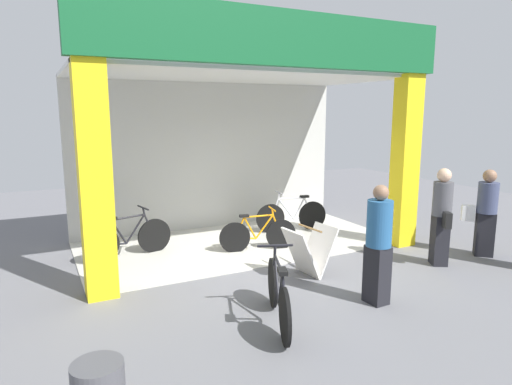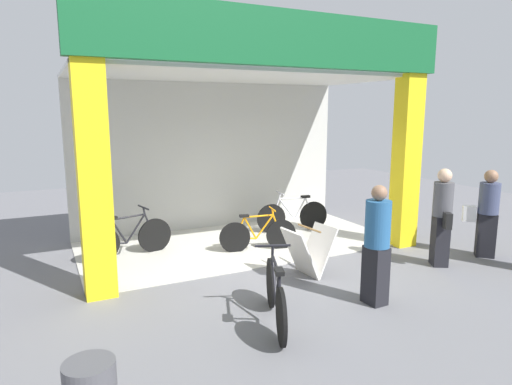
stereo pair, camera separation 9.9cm
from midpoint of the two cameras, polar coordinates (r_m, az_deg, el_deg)
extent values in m
plane|color=slate|center=(7.72, 2.83, -9.32)|extent=(20.13, 20.13, 0.00)
cube|color=beige|center=(8.99, -1.78, -6.40)|extent=(6.06, 2.99, 0.02)
cube|color=#B7B7B2|center=(10.04, -5.34, 4.77)|extent=(6.06, 0.12, 3.27)
cube|color=yellow|center=(6.48, -19.47, 1.22)|extent=(0.42, 0.36, 3.27)
cube|color=yellow|center=(9.04, 18.83, 3.66)|extent=(0.42, 0.36, 3.27)
cube|color=#14592D|center=(7.23, 3.71, 19.00)|extent=(6.26, 0.20, 0.84)
cube|color=silver|center=(8.64, -1.90, 14.59)|extent=(6.06, 2.99, 0.06)
cylinder|color=black|center=(8.22, -18.72, -6.32)|extent=(0.63, 0.16, 0.64)
cylinder|color=black|center=(8.56, -12.42, -5.36)|extent=(0.63, 0.16, 0.64)
cylinder|color=black|center=(8.29, -17.18, -6.25)|extent=(0.43, 0.12, 0.08)
cylinder|color=black|center=(8.27, -16.67, -4.78)|extent=(0.28, 0.09, 0.48)
cylinder|color=black|center=(8.37, -14.71, -4.44)|extent=(0.39, 0.11, 0.50)
cylinder|color=black|center=(8.27, -15.58, -3.01)|extent=(0.61, 0.15, 0.05)
cylinder|color=black|center=(8.20, -18.08, -4.82)|extent=(0.21, 0.07, 0.43)
cylinder|color=black|center=(8.46, -13.08, -4.05)|extent=(0.19, 0.07, 0.44)
cylinder|color=black|center=(8.37, -13.72, -2.27)|extent=(0.06, 0.04, 0.13)
cylinder|color=black|center=(8.35, -13.80, -1.85)|extent=(0.12, 0.44, 0.03)
cube|color=black|center=(8.17, -17.58, -3.13)|extent=(0.21, 0.13, 0.05)
cylinder|color=black|center=(8.33, -2.36, -5.76)|extent=(0.57, 0.16, 0.58)
cylinder|color=black|center=(8.55, 3.55, -5.35)|extent=(0.57, 0.16, 0.58)
cylinder|color=orange|center=(8.38, -0.94, -5.81)|extent=(0.39, 0.11, 0.07)
cylinder|color=orange|center=(8.35, -0.41, -4.53)|extent=(0.25, 0.08, 0.44)
cylinder|color=orange|center=(8.41, 1.44, -4.36)|extent=(0.35, 0.11, 0.45)
cylinder|color=orange|center=(8.33, 0.70, -3.02)|extent=(0.55, 0.15, 0.05)
cylinder|color=orange|center=(8.30, -1.71, -4.47)|extent=(0.19, 0.07, 0.39)
cylinder|color=orange|center=(8.47, 2.99, -4.12)|extent=(0.18, 0.07, 0.40)
cylinder|color=orange|center=(8.39, 2.48, -2.48)|extent=(0.05, 0.04, 0.12)
cylinder|color=orange|center=(8.37, 2.42, -2.09)|extent=(0.11, 0.40, 0.03)
cube|color=black|center=(8.26, -1.17, -2.99)|extent=(0.19, 0.12, 0.04)
cylinder|color=black|center=(10.01, 7.58, -2.94)|extent=(0.63, 0.14, 0.63)
cylinder|color=black|center=(9.65, 2.26, -3.35)|extent=(0.63, 0.14, 0.63)
cylinder|color=silver|center=(9.92, 6.36, -3.17)|extent=(0.43, 0.10, 0.08)
cylinder|color=silver|center=(9.84, 5.91, -2.04)|extent=(0.28, 0.08, 0.48)
cylinder|color=silver|center=(9.73, 4.26, -2.11)|extent=(0.39, 0.10, 0.50)
cylinder|color=silver|center=(9.73, 4.95, -0.74)|extent=(0.61, 0.13, 0.05)
cylinder|color=silver|center=(9.92, 7.04, -1.83)|extent=(0.21, 0.07, 0.43)
cylinder|color=silver|center=(9.63, 2.82, -2.07)|extent=(0.19, 0.06, 0.44)
cylinder|color=silver|center=(9.61, 3.33, -0.42)|extent=(0.06, 0.04, 0.13)
cylinder|color=silver|center=(9.60, 3.39, -0.05)|extent=(0.10, 0.44, 0.03)
cube|color=black|center=(9.84, 6.60, -0.52)|extent=(0.21, 0.13, 0.05)
cylinder|color=black|center=(5.19, 3.80, -15.50)|extent=(0.28, 0.63, 0.66)
cylinder|color=black|center=(6.12, 2.33, -11.39)|extent=(0.28, 0.63, 0.66)
cylinder|color=black|center=(5.42, 3.41, -14.65)|extent=(0.19, 0.43, 0.09)
cylinder|color=black|center=(5.42, 3.29, -12.18)|extent=(0.14, 0.28, 0.50)
cylinder|color=black|center=(5.70, 2.83, -10.91)|extent=(0.18, 0.39, 0.52)
cylinder|color=black|center=(5.50, 3.03, -9.06)|extent=(0.26, 0.60, 0.05)
cylinder|color=black|center=(5.21, 3.64, -12.85)|extent=(0.11, 0.22, 0.44)
cylinder|color=black|center=(5.95, 2.48, -9.75)|extent=(0.10, 0.20, 0.46)
cylinder|color=black|center=(5.77, 2.62, -7.37)|extent=(0.05, 0.07, 0.14)
cylinder|color=black|center=(5.74, 2.63, -6.77)|extent=(0.44, 0.20, 0.03)
cube|color=black|center=(5.20, 3.52, -9.98)|extent=(0.17, 0.22, 0.05)
cube|color=silver|center=(7.15, 5.98, -7.72)|extent=(0.42, 0.60, 0.79)
cube|color=silver|center=(7.36, 8.20, -7.25)|extent=(0.42, 0.60, 0.79)
cylinder|color=olive|center=(7.14, 7.17, -4.53)|extent=(0.08, 0.57, 0.03)
cube|color=black|center=(9.11, 27.46, -4.83)|extent=(0.39, 0.39, 0.80)
cylinder|color=#3F4766|center=(8.97, 27.81, -0.65)|extent=(0.49, 0.49, 0.55)
sphere|color=#8C664C|center=(8.91, 28.02, 1.82)|extent=(0.23, 0.23, 0.23)
cube|color=white|center=(8.98, 25.77, -2.43)|extent=(0.25, 0.24, 0.28)
cube|color=black|center=(6.40, 15.36, -10.09)|extent=(0.26, 0.32, 0.80)
cylinder|color=#26598C|center=(6.19, 15.67, -3.86)|extent=(0.36, 0.36, 0.63)
sphere|color=#8C664C|center=(6.10, 15.86, -0.05)|extent=(0.21, 0.21, 0.21)
cube|color=black|center=(8.26, 22.67, -5.68)|extent=(0.35, 0.37, 0.86)
cylinder|color=#4C4C51|center=(8.10, 23.02, -0.80)|extent=(0.43, 0.43, 0.57)
sphere|color=#D8AD8C|center=(8.04, 23.21, 2.00)|extent=(0.23, 0.23, 0.23)
cube|color=black|center=(7.92, 23.50, -3.32)|extent=(0.17, 0.20, 0.26)
camera|label=1|loc=(0.05, -89.65, 0.06)|focal=31.46mm
camera|label=2|loc=(0.05, 90.35, -0.06)|focal=31.46mm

